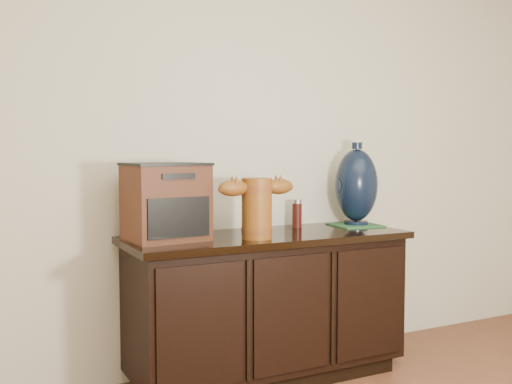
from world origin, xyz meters
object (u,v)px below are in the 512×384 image
lamp_base (356,185)px  tv_radio (166,202)px  spray_can (297,214)px  terracotta_vessel (257,205)px  sideboard (267,305)px

lamp_base → tv_radio: bearing=-177.9°
lamp_base → spray_can: (-0.34, 0.08, -0.15)m
terracotta_vessel → sideboard: bearing=41.3°
sideboard → terracotta_vessel: size_ratio=3.53×
sideboard → terracotta_vessel: terracotta_vessel is taller
terracotta_vessel → tv_radio: tv_radio is taller
sideboard → spray_can: 0.54m
sideboard → terracotta_vessel: (-0.12, -0.12, 0.53)m
terracotta_vessel → lamp_base: size_ratio=0.89×
tv_radio → lamp_base: size_ratio=0.85×
tv_radio → spray_can: 0.82m
lamp_base → spray_can: bearing=166.2°
sideboard → lamp_base: size_ratio=3.15×
sideboard → tv_radio: (-0.53, 0.03, 0.55)m
tv_radio → spray_can: size_ratio=2.53×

